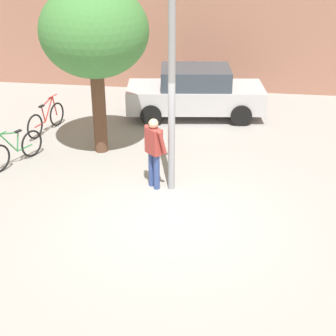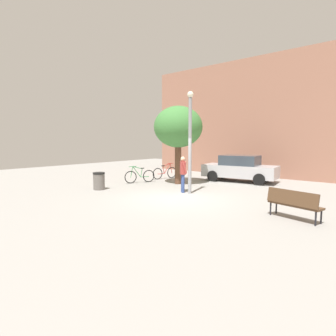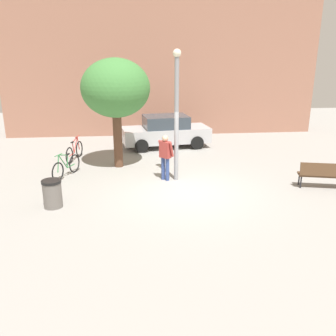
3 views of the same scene
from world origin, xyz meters
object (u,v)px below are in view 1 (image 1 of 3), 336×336
object	(u,v)px
bicycle_red	(46,119)
parked_car_silver	(195,92)
lamppost	(172,80)
plaza_tree	(94,32)
bicycle_green	(15,150)
person_by_lamppost	(154,149)

from	to	relation	value
bicycle_red	parked_car_silver	size ratio (longest dim) A/B	0.40
parked_car_silver	lamppost	bearing A→B (deg)	-91.01
lamppost	plaza_tree	world-z (taller)	lamppost
lamppost	bicycle_green	bearing A→B (deg)	169.55
parked_car_silver	plaza_tree	bearing A→B (deg)	-126.15
plaza_tree	parked_car_silver	world-z (taller)	plaza_tree
person_by_lamppost	lamppost	bearing A→B (deg)	-1.44
bicycle_green	parked_car_silver	size ratio (longest dim) A/B	0.38
lamppost	bicycle_green	size ratio (longest dim) A/B	2.72
bicycle_green	parked_car_silver	world-z (taller)	parked_car_silver
bicycle_red	lamppost	bearing A→B (deg)	-36.17
person_by_lamppost	bicycle_red	world-z (taller)	person_by_lamppost
plaza_tree	parked_car_silver	bearing A→B (deg)	53.85
person_by_lamppost	bicycle_green	size ratio (longest dim) A/B	0.99
lamppost	person_by_lamppost	xyz separation A→B (m)	(-0.40, 0.01, -1.59)
lamppost	plaza_tree	size ratio (longest dim) A/B	1.07
bicycle_red	bicycle_green	world-z (taller)	same
lamppost	bicycle_green	world-z (taller)	lamppost
lamppost	bicycle_red	size ratio (longest dim) A/B	2.59
person_by_lamppost	bicycle_red	xyz separation A→B (m)	(-3.66, 2.96, -0.58)
lamppost	bicycle_red	distance (m)	5.48
person_by_lamppost	bicycle_red	bearing A→B (deg)	141.08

